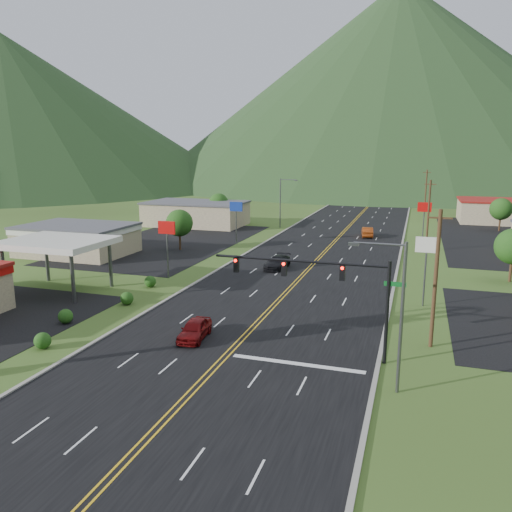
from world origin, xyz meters
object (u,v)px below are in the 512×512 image
(car_dark_mid, at_px, (277,263))
(streetlight_west, at_px, (282,200))
(streetlight_east, at_px, (396,307))
(car_red_far, at_px, (367,232))
(gas_canopy, at_px, (57,244))
(car_red_near, at_px, (195,330))
(traffic_signal, at_px, (327,281))

(car_dark_mid, bearing_deg, streetlight_west, 108.91)
(streetlight_east, relative_size, streetlight_west, 1.00)
(streetlight_west, bearing_deg, car_red_far, -18.82)
(streetlight_west, distance_m, gas_canopy, 49.10)
(streetlight_west, relative_size, car_red_near, 2.08)
(traffic_signal, distance_m, gas_canopy, 29.59)
(car_red_far, bearing_deg, streetlight_west, -27.06)
(gas_canopy, height_order, car_red_near, gas_canopy)
(traffic_signal, distance_m, car_red_near, 10.90)
(gas_canopy, bearing_deg, streetlight_west, 77.87)
(car_red_near, bearing_deg, car_dark_mid, 84.62)
(car_red_near, bearing_deg, car_red_far, 75.30)
(traffic_signal, height_order, car_dark_mid, traffic_signal)
(streetlight_west, xyz_separation_m, gas_canopy, (-10.32, -48.00, -0.31))
(streetlight_east, relative_size, gas_canopy, 0.90)
(gas_canopy, height_order, car_red_far, gas_canopy)
(streetlight_east, xyz_separation_m, car_red_near, (-14.58, 4.05, -4.44))
(traffic_signal, relative_size, gas_canopy, 1.31)
(car_dark_mid, relative_size, car_red_far, 1.04)
(streetlight_east, distance_m, car_red_near, 15.77)
(streetlight_east, bearing_deg, traffic_signal, 139.61)
(car_dark_mid, bearing_deg, gas_canopy, -133.98)
(traffic_signal, relative_size, car_dark_mid, 2.58)
(streetlight_west, distance_m, car_dark_mid, 33.18)
(streetlight_east, height_order, gas_canopy, streetlight_east)
(car_dark_mid, height_order, car_red_far, car_red_far)
(streetlight_east, bearing_deg, car_red_far, 97.10)
(streetlight_west, xyz_separation_m, car_red_near, (8.28, -55.95, -4.44))
(car_red_near, xyz_separation_m, car_dark_mid, (-0.23, 24.07, -0.00))
(streetlight_west, xyz_separation_m, car_red_far, (16.06, -5.47, -4.38))
(traffic_signal, height_order, gas_canopy, traffic_signal)
(streetlight_east, distance_m, gas_canopy, 35.28)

